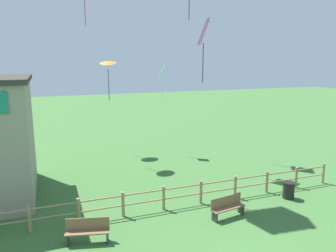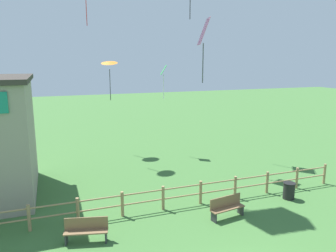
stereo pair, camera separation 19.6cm
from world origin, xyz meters
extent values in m
cylinder|color=#9E7F56|center=(-6.75, 6.95, 0.58)|extent=(0.14, 0.14, 1.16)
cylinder|color=#9E7F56|center=(-4.82, 6.95, 0.58)|extent=(0.14, 0.14, 1.16)
cylinder|color=#9E7F56|center=(-2.89, 6.95, 0.58)|extent=(0.14, 0.14, 1.16)
cylinder|color=#9E7F56|center=(-0.96, 6.95, 0.58)|extent=(0.14, 0.14, 1.16)
cylinder|color=#9E7F56|center=(0.96, 6.95, 0.58)|extent=(0.14, 0.14, 1.16)
cylinder|color=#9E7F56|center=(2.89, 6.95, 0.58)|extent=(0.14, 0.14, 1.16)
cylinder|color=#9E7F56|center=(4.82, 6.95, 0.58)|extent=(0.14, 0.14, 1.16)
cylinder|color=#9E7F56|center=(6.75, 6.95, 0.58)|extent=(0.14, 0.14, 1.16)
cylinder|color=#9E7F56|center=(8.68, 6.95, 0.58)|extent=(0.14, 0.14, 1.16)
cylinder|color=#9E7F56|center=(0.00, 6.95, 0.98)|extent=(17.37, 0.07, 0.07)
cylinder|color=#9E7F56|center=(0.00, 6.95, 0.52)|extent=(17.37, 0.07, 0.07)
cube|color=brown|center=(1.45, 5.19, 0.45)|extent=(1.70, 0.65, 0.05)
cube|color=brown|center=(1.43, 5.37, 0.72)|extent=(1.65, 0.30, 0.48)
cube|color=#2D2D33|center=(0.71, 5.07, 0.21)|extent=(0.12, 0.36, 0.43)
cube|color=#2D2D33|center=(2.19, 5.31, 0.21)|extent=(0.12, 0.36, 0.43)
cube|color=brown|center=(-4.67, 5.27, 0.45)|extent=(1.71, 0.78, 0.05)
cube|color=brown|center=(-4.63, 5.44, 0.72)|extent=(1.62, 0.44, 0.48)
cube|color=#2D2D33|center=(-5.40, 5.44, 0.21)|extent=(0.14, 0.36, 0.43)
cube|color=#2D2D33|center=(-3.94, 5.09, 0.21)|extent=(0.14, 0.36, 0.43)
cylinder|color=black|center=(5.41, 5.95, 0.40)|extent=(0.57, 0.57, 0.81)
cylinder|color=black|center=(5.41, 5.95, 0.83)|extent=(0.61, 0.61, 0.04)
cube|color=green|center=(2.33, 16.35, 6.17)|extent=(0.56, 0.67, 0.71)
cylinder|color=white|center=(2.33, 16.35, 4.94)|extent=(0.05, 0.05, 1.80)
cylinder|color=black|center=(3.08, 13.37, 10.13)|extent=(0.05, 0.05, 1.43)
cylinder|color=red|center=(-2.87, 17.51, 10.26)|extent=(0.05, 0.05, 2.11)
cube|color=pink|center=(1.44, 7.98, 8.22)|extent=(0.73, 1.06, 1.26)
cylinder|color=#4C4C51|center=(1.44, 7.98, 6.74)|extent=(0.05, 0.05, 1.89)
cone|color=orange|center=(-1.34, 17.99, 6.70)|extent=(1.56, 1.56, 0.37)
cylinder|color=#333338|center=(-1.34, 17.99, 5.07)|extent=(0.05, 0.05, 2.30)
camera|label=1|loc=(-5.79, -6.50, 6.91)|focal=35.00mm
camera|label=2|loc=(-5.60, -6.57, 6.91)|focal=35.00mm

